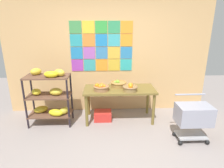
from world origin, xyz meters
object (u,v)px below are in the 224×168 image
object	(u,v)px
display_table	(119,93)
produce_crate_under_table	(103,115)
fruit_basket_back_right	(101,87)
shopping_cart	(193,116)
fruit_basket_centre	(119,84)
banana_shelf_unit	(50,94)
fruit_basket_back_left	(130,88)

from	to	relation	value
display_table	produce_crate_under_table	size ratio (longest dim) A/B	3.99
fruit_basket_back_right	shopping_cart	size ratio (longest dim) A/B	0.40
shopping_cart	fruit_basket_centre	bearing A→B (deg)	155.32
banana_shelf_unit	display_table	distance (m)	1.42
fruit_basket_centre	produce_crate_under_table	distance (m)	0.77
banana_shelf_unit	display_table	world-z (taller)	banana_shelf_unit
fruit_basket_centre	fruit_basket_back_left	bearing A→B (deg)	-53.62
fruit_basket_centre	produce_crate_under_table	bearing A→B (deg)	-158.99
banana_shelf_unit	display_table	bearing A→B (deg)	4.52
banana_shelf_unit	display_table	size ratio (longest dim) A/B	0.79
banana_shelf_unit	shopping_cart	world-z (taller)	banana_shelf_unit
fruit_basket_back_left	fruit_basket_centre	distance (m)	0.35
banana_shelf_unit	fruit_basket_centre	xyz separation A→B (m)	(1.41, 0.24, 0.12)
fruit_basket_centre	shopping_cart	xyz separation A→B (m)	(1.23, -0.96, -0.30)
fruit_basket_back_left	produce_crate_under_table	size ratio (longest dim) A/B	0.82
banana_shelf_unit	shopping_cart	distance (m)	2.74
banana_shelf_unit	shopping_cart	bearing A→B (deg)	-15.22
produce_crate_under_table	banana_shelf_unit	bearing A→B (deg)	-174.32
fruit_basket_back_left	shopping_cart	bearing A→B (deg)	-33.34
fruit_basket_centre	shopping_cart	world-z (taller)	fruit_basket_centre
banana_shelf_unit	display_table	xyz separation A→B (m)	(1.42, 0.11, -0.03)
fruit_basket_back_left	produce_crate_under_table	world-z (taller)	fruit_basket_back_left
display_table	fruit_basket_back_right	distance (m)	0.42
produce_crate_under_table	display_table	bearing A→B (deg)	1.07
banana_shelf_unit	produce_crate_under_table	size ratio (longest dim) A/B	3.16
banana_shelf_unit	produce_crate_under_table	world-z (taller)	banana_shelf_unit
fruit_basket_back_left	banana_shelf_unit	bearing A→B (deg)	178.36
display_table	fruit_basket_back_left	xyz separation A→B (m)	(0.20, -0.16, 0.16)
produce_crate_under_table	shopping_cart	size ratio (longest dim) A/B	0.46
display_table	fruit_basket_back_right	world-z (taller)	fruit_basket_back_right
fruit_basket_centre	produce_crate_under_table	size ratio (longest dim) A/B	0.92
display_table	produce_crate_under_table	distance (m)	0.63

